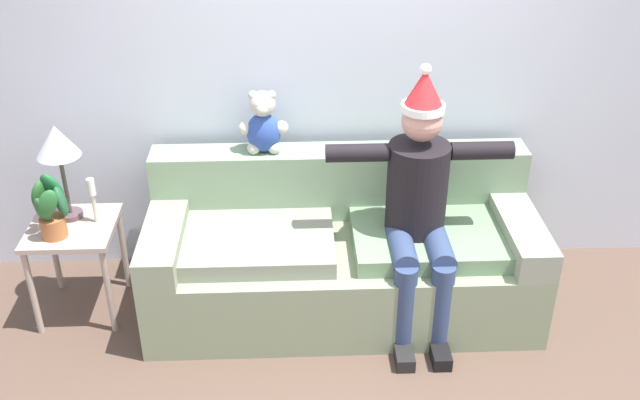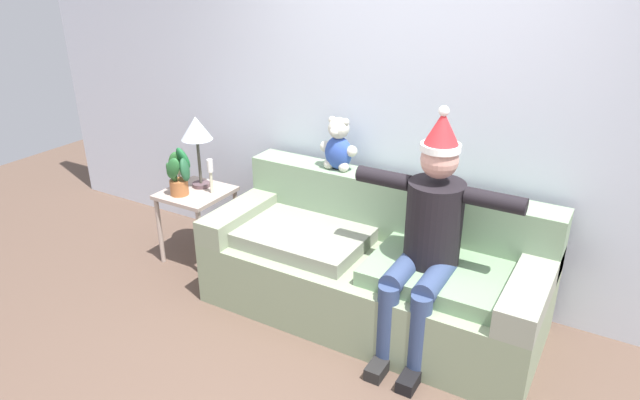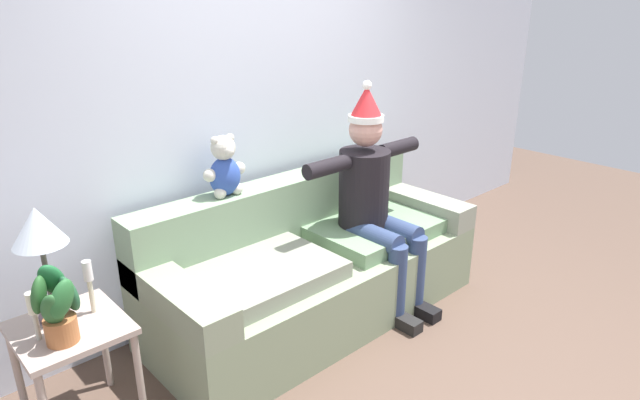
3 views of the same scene
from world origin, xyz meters
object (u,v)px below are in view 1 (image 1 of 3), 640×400
at_px(side_table, 74,240).
at_px(table_lamp, 57,146).
at_px(teddy_bear, 263,125).
at_px(couch, 341,253).
at_px(potted_plant, 50,208).
at_px(candle_tall, 41,205).
at_px(candle_short, 92,194).
at_px(person_seated, 419,201).

bearing_deg(side_table, table_lamp, 104.52).
bearing_deg(table_lamp, teddy_bear, 10.50).
bearing_deg(couch, potted_plant, -175.50).
xyz_separation_m(side_table, table_lamp, (-0.03, 0.10, 0.55)).
bearing_deg(couch, table_lamp, 177.09).
distance_m(table_lamp, candle_tall, 0.34).
xyz_separation_m(table_lamp, candle_tall, (-0.11, -0.12, -0.30)).
relative_size(side_table, potted_plant, 1.51).
distance_m(potted_plant, candle_tall, 0.12).
distance_m(couch, candle_tall, 1.72).
distance_m(side_table, candle_short, 0.31).
height_order(potted_plant, candle_short, potted_plant).
distance_m(couch, candle_short, 1.47).
bearing_deg(potted_plant, couch, 4.50).
bearing_deg(candle_short, table_lamp, 159.73).
height_order(couch, potted_plant, potted_plant).
distance_m(teddy_bear, candle_tall, 1.32).
relative_size(teddy_bear, candle_tall, 1.61).
xyz_separation_m(person_seated, side_table, (-1.95, 0.15, -0.29)).
xyz_separation_m(teddy_bear, side_table, (-1.10, -0.31, -0.56)).
bearing_deg(candle_tall, candle_short, 12.49).
bearing_deg(couch, side_table, -179.27).
bearing_deg(candle_short, side_table, -163.55).
bearing_deg(couch, candle_short, 179.17).
relative_size(potted_plant, candle_short, 1.41).
height_order(table_lamp, potted_plant, table_lamp).
relative_size(teddy_bear, side_table, 0.65).
relative_size(potted_plant, candle_tall, 1.64).
relative_size(couch, person_seated, 1.46).
relative_size(teddy_bear, candle_short, 1.39).
height_order(person_seated, candle_tall, person_seated).
distance_m(potted_plant, candle_short, 0.24).
xyz_separation_m(couch, teddy_bear, (-0.44, 0.29, 0.71)).
bearing_deg(table_lamp, candle_tall, -132.54).
relative_size(couch, teddy_bear, 5.87).
bearing_deg(candle_tall, couch, 1.35).
xyz_separation_m(couch, table_lamp, (-1.57, 0.08, 0.70)).
bearing_deg(candle_short, potted_plant, -142.99).
bearing_deg(person_seated, side_table, 175.62).
bearing_deg(side_table, teddy_bear, 15.66).
height_order(person_seated, candle_short, person_seated).
relative_size(person_seated, candle_short, 5.57).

